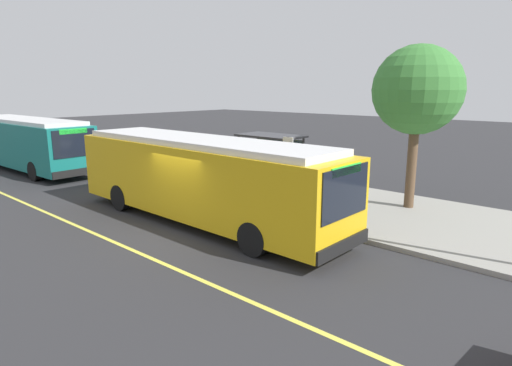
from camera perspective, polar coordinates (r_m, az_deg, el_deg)
name	(u,v)px	position (r m, az deg, el deg)	size (l,w,h in m)	color
ground_plane	(185,230)	(14.64, -9.35, -6.12)	(120.00, 120.00, 0.00)	#2B2B2D
sidewalk_curb	(294,195)	(18.80, 4.99, -1.61)	(44.00, 6.40, 0.15)	gray
lane_stripe_center	(127,247)	(13.46, -16.71, -8.15)	(36.00, 0.14, 0.01)	#E0D64C
transit_bus_main	(201,177)	(15.05, -7.23, 0.83)	(11.47, 2.69, 2.95)	gold
transit_bus_second	(27,142)	(28.01, -28.01, 4.81)	(11.20, 2.92, 2.95)	#146B66
bus_shelter	(270,150)	(19.22, 1.79, 4.34)	(2.90, 1.60, 2.48)	#333338
waiting_bench	(268,179)	(19.44, 1.56, 0.58)	(1.60, 0.48, 0.95)	brown
route_sign_post	(288,164)	(15.42, 4.22, 2.46)	(0.44, 0.08, 2.80)	#333338
pedestrian_commuter	(238,173)	(18.11, -2.34, 1.26)	(0.24, 0.40, 1.69)	#282D47
street_tree_near_shelter	(417,91)	(17.06, 20.51, 11.32)	(3.24, 3.24, 6.02)	brown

